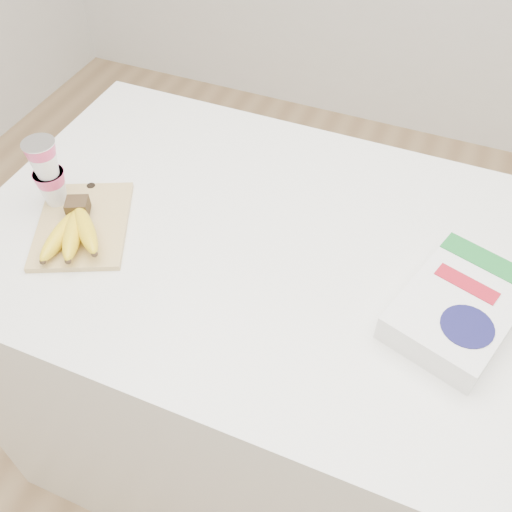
{
  "coord_description": "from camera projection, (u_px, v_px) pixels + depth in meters",
  "views": [
    {
      "loc": [
        0.31,
        -0.81,
        1.89
      ],
      "look_at": [
        0.01,
        -0.08,
        1.03
      ],
      "focal_mm": 40.0,
      "sensor_mm": 36.0,
      "label": 1
    }
  ],
  "objects": [
    {
      "name": "room",
      "position": [
        271.0,
        95.0,
        0.98
      ],
      "size": [
        4.0,
        4.0,
        4.0
      ],
      "color": "tan",
      "rests_on": "ground"
    },
    {
      "name": "table",
      "position": [
        265.0,
        362.0,
        1.61
      ],
      "size": [
        1.32,
        0.88,
        0.99
      ],
      "primitive_type": "cube",
      "color": "white",
      "rests_on": "ground"
    },
    {
      "name": "cutting_board",
      "position": [
        83.0,
        225.0,
        1.27
      ],
      "size": [
        0.29,
        0.33,
        0.01
      ],
      "primitive_type": "cube",
      "rotation": [
        0.0,
        0.0,
        0.43
      ],
      "color": "#D9B677",
      "rests_on": "table"
    },
    {
      "name": "bananas",
      "position": [
        73.0,
        230.0,
        1.22
      ],
      "size": [
        0.17,
        0.2,
        0.06
      ],
      "color": "#382816",
      "rests_on": "cutting_board"
    },
    {
      "name": "yogurt_stack",
      "position": [
        47.0,
        171.0,
        1.25
      ],
      "size": [
        0.07,
        0.07,
        0.17
      ],
      "color": "white",
      "rests_on": "cutting_board"
    },
    {
      "name": "cereal_box",
      "position": [
        459.0,
        307.0,
        1.09
      ],
      "size": [
        0.27,
        0.33,
        0.06
      ],
      "rotation": [
        0.0,
        0.0,
        -0.3
      ],
      "color": "white",
      "rests_on": "table"
    }
  ]
}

